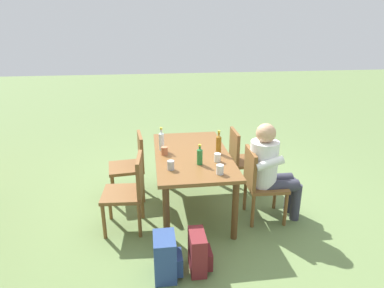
{
  "coord_description": "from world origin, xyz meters",
  "views": [
    {
      "loc": [
        -3.69,
        0.49,
        2.21
      ],
      "look_at": [
        0.0,
        0.0,
        0.85
      ],
      "focal_mm": 31.04,
      "sensor_mm": 36.0,
      "label": 1
    }
  ],
  "objects": [
    {
      "name": "ground_plane",
      "position": [
        0.0,
        0.0,
        0.0
      ],
      "size": [
        24.0,
        24.0,
        0.0
      ],
      "primitive_type": "plane",
      "color": "#6B844C"
    },
    {
      "name": "dining_table",
      "position": [
        0.0,
        0.0,
        0.64
      ],
      "size": [
        1.61,
        0.89,
        0.73
      ],
      "color": "brown",
      "rests_on": "ground_plane"
    },
    {
      "name": "chair_near_left",
      "position": [
        -0.36,
        -0.74,
        0.49
      ],
      "size": [
        0.46,
        0.46,
        0.87
      ],
      "color": "brown",
      "rests_on": "ground_plane"
    },
    {
      "name": "chair_near_right",
      "position": [
        0.36,
        -0.74,
        0.49
      ],
      "size": [
        0.45,
        0.45,
        0.87
      ],
      "color": "brown",
      "rests_on": "ground_plane"
    },
    {
      "name": "chair_far_right",
      "position": [
        0.37,
        0.74,
        0.49
      ],
      "size": [
        0.48,
        0.48,
        0.87
      ],
      "color": "brown",
      "rests_on": "ground_plane"
    },
    {
      "name": "chair_far_left",
      "position": [
        -0.37,
        0.74,
        0.49
      ],
      "size": [
        0.47,
        0.47,
        0.87
      ],
      "color": "brown",
      "rests_on": "ground_plane"
    },
    {
      "name": "person_in_white_shirt",
      "position": [
        -0.36,
        -0.85,
        0.66
      ],
      "size": [
        0.47,
        0.62,
        1.18
      ],
      "color": "white",
      "rests_on": "ground_plane"
    },
    {
      "name": "bottle_clear",
      "position": [
        0.16,
        0.36,
        0.85
      ],
      "size": [
        0.06,
        0.06,
        0.29
      ],
      "color": "white",
      "rests_on": "dining_table"
    },
    {
      "name": "bottle_amber",
      "position": [
        -0.05,
        -0.31,
        0.85
      ],
      "size": [
        0.06,
        0.06,
        0.29
      ],
      "color": "#996019",
      "rests_on": "dining_table"
    },
    {
      "name": "bottle_green",
      "position": [
        -0.34,
        -0.04,
        0.83
      ],
      "size": [
        0.06,
        0.06,
        0.24
      ],
      "color": "#287A38",
      "rests_on": "dining_table"
    },
    {
      "name": "cup_steel",
      "position": [
        -0.44,
        0.29,
        0.78
      ],
      "size": [
        0.08,
        0.08,
        0.1
      ],
      "primitive_type": "cylinder",
      "color": "#B2B7BC",
      "rests_on": "dining_table"
    },
    {
      "name": "cup_glass",
      "position": [
        -0.62,
        -0.21,
        0.78
      ],
      "size": [
        0.08,
        0.08,
        0.1
      ],
      "primitive_type": "cylinder",
      "color": "silver",
      "rests_on": "dining_table"
    },
    {
      "name": "cup_white",
      "position": [
        -0.29,
        -0.25,
        0.78
      ],
      "size": [
        0.08,
        0.08,
        0.1
      ],
      "primitive_type": "cylinder",
      "color": "white",
      "rests_on": "dining_table"
    },
    {
      "name": "cup_terracotta",
      "position": [
        -0.0,
        0.33,
        0.78
      ],
      "size": [
        0.08,
        0.08,
        0.1
      ],
      "primitive_type": "cylinder",
      "color": "#BC6B47",
      "rests_on": "dining_table"
    },
    {
      "name": "backpack_by_near_side",
      "position": [
        -1.2,
        0.4,
        0.2
      ],
      "size": [
        0.29,
        0.26,
        0.42
      ],
      "color": "#2D4784",
      "rests_on": "ground_plane"
    },
    {
      "name": "backpack_by_far_side",
      "position": [
        -1.16,
        0.09,
        0.19
      ],
      "size": [
        0.29,
        0.21,
        0.4
      ],
      "color": "maroon",
      "rests_on": "ground_plane"
    }
  ]
}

